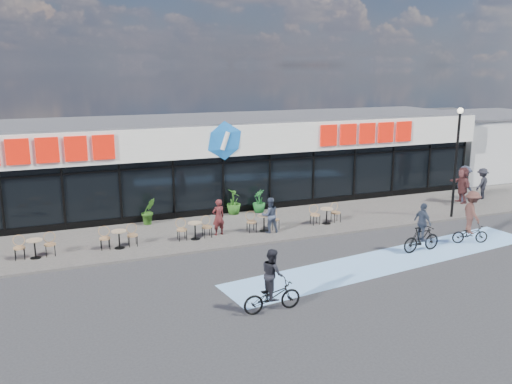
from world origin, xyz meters
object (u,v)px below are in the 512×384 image
at_px(potted_plant_right, 234,202).
at_px(patron_left, 218,217).
at_px(cyclist_b, 422,233).
at_px(potted_plant_mid, 259,201).
at_px(pedestrian_a, 462,185).
at_px(potted_plant_left, 149,211).
at_px(patron_right, 270,215).
at_px(lamp_post, 457,153).
at_px(pedestrian_b, 464,184).
at_px(cyclist_a, 471,219).
at_px(pedestrian_c, 482,184).

relative_size(potted_plant_right, patron_left, 0.79).
distance_m(potted_plant_right, cyclist_b, 9.42).
xyz_separation_m(potted_plant_mid, pedestrian_a, (10.90, -2.21, 0.40)).
height_order(potted_plant_left, patron_right, patron_right).
relative_size(lamp_post, pedestrian_b, 2.71).
height_order(lamp_post, pedestrian_b, lamp_post).
bearing_deg(patron_left, potted_plant_right, -132.10).
bearing_deg(potted_plant_left, cyclist_a, -31.61).
relative_size(potted_plant_mid, patron_right, 0.73).
bearing_deg(cyclist_b, pedestrian_a, 38.28).
relative_size(pedestrian_a, cyclist_b, 0.97).
bearing_deg(pedestrian_b, lamp_post, 138.94).
xyz_separation_m(potted_plant_left, potted_plant_mid, (5.58, 0.08, -0.05)).
bearing_deg(potted_plant_mid, pedestrian_b, -10.40).
xyz_separation_m(potted_plant_left, pedestrian_c, (18.09, -1.87, 0.24)).
distance_m(lamp_post, potted_plant_left, 14.87).
relative_size(potted_plant_mid, pedestrian_a, 0.59).
height_order(potted_plant_left, pedestrian_b, pedestrian_b).
bearing_deg(cyclist_a, pedestrian_c, 43.30).
bearing_deg(pedestrian_b, potted_plant_right, 89.77).
bearing_deg(potted_plant_right, pedestrian_b, -9.87).
height_order(potted_plant_mid, patron_right, patron_right).
xyz_separation_m(potted_plant_left, patron_right, (4.75, -3.27, 0.17)).
bearing_deg(pedestrian_c, pedestrian_a, -15.09).
relative_size(potted_plant_left, pedestrian_a, 0.64).
xyz_separation_m(pedestrian_b, cyclist_a, (-4.61, -5.50, -0.02)).
bearing_deg(pedestrian_c, potted_plant_mid, -33.09).
bearing_deg(lamp_post, pedestrian_b, 39.30).
distance_m(pedestrian_a, pedestrian_c, 1.64).
bearing_deg(patron_right, patron_left, -9.26).
xyz_separation_m(lamp_post, cyclist_b, (-4.51, -3.42, -2.45)).
distance_m(lamp_post, patron_right, 9.63).
xyz_separation_m(potted_plant_left, patron_left, (2.52, -2.80, 0.18)).
xyz_separation_m(lamp_post, pedestrian_c, (4.05, 2.32, -2.28)).
height_order(potted_plant_left, cyclist_b, cyclist_b).
relative_size(potted_plant_left, potted_plant_right, 0.98).
height_order(lamp_post, potted_plant_right, lamp_post).
relative_size(lamp_post, potted_plant_right, 4.18).
bearing_deg(cyclist_b, potted_plant_right, 123.97).
relative_size(lamp_post, cyclist_b, 2.63).
distance_m(pedestrian_b, pedestrian_c, 1.35).
height_order(potted_plant_right, patron_right, patron_right).
bearing_deg(patron_left, lamp_post, 161.31).
distance_m(patron_right, cyclist_b, 6.46).
distance_m(patron_left, cyclist_a, 10.70).
bearing_deg(patron_left, cyclist_a, 142.31).
distance_m(potted_plant_left, pedestrian_a, 16.62).
height_order(lamp_post, potted_plant_mid, lamp_post).
xyz_separation_m(potted_plant_mid, patron_left, (-3.06, -2.87, 0.23)).
bearing_deg(patron_right, potted_plant_left, -31.87).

